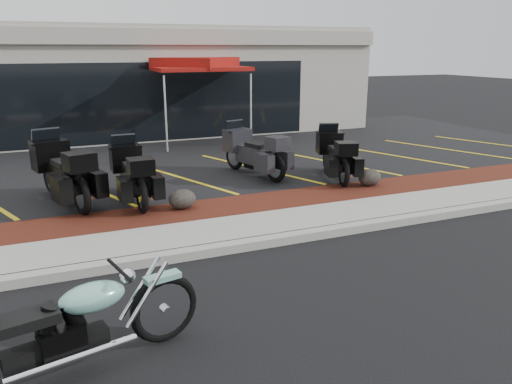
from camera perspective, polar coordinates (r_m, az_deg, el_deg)
name	(u,v)px	position (r m, az deg, el deg)	size (l,w,h in m)	color
ground	(266,270)	(7.66, 1.18, -8.92)	(90.00, 90.00, 0.00)	black
curb	(245,245)	(8.39, -1.31, -6.05)	(24.00, 0.25, 0.15)	gray
sidewalk	(230,231)	(9.00, -2.94, -4.49)	(24.00, 1.20, 0.15)	gray
mulch_bed	(210,211)	(10.07, -5.26, -2.23)	(24.00, 1.20, 0.16)	#3D160E
upper_lot	(155,159)	(15.15, -11.45, 3.74)	(26.00, 9.60, 0.15)	black
dealership_building	(120,80)	(21.04, -15.26, 12.21)	(18.00, 8.16, 4.00)	gray
boulder_mid	(182,199)	(10.01, -8.42, -0.81)	(0.55, 0.46, 0.39)	black
boulder_right	(370,177)	(11.88, 12.86, 1.65)	(0.55, 0.46, 0.39)	black
hero_cruiser	(164,299)	(5.81, -10.51, -11.94)	(3.04, 0.77, 1.07)	#76B8A8
touring_black_front	(49,162)	(11.70, -22.57, 3.24)	(2.51, 0.96, 1.46)	black
touring_black_mid	(125,163)	(11.35, -14.74, 3.18)	(2.25, 0.86, 1.31)	black
touring_grey	(234,145)	(13.07, -2.49, 5.38)	(2.26, 0.86, 1.32)	#292A2E
touring_black_rear	(328,147)	(13.05, 8.22, 5.09)	(2.16, 0.83, 1.26)	black
traffic_cone	(125,157)	(14.25, -14.77, 3.88)	(0.32, 0.32, 0.40)	#FF6008
popup_canopy	(196,65)	(17.20, -6.89, 14.18)	(3.12, 3.12, 2.80)	silver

